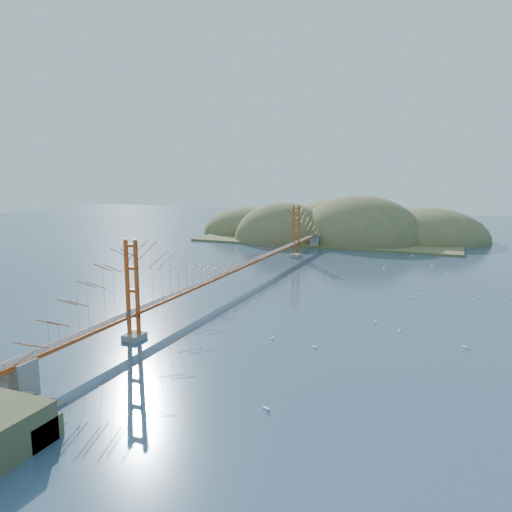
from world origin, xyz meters
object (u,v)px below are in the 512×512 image
at_px(sailboat_0, 375,321).
at_px(bridge, 241,244).
at_px(sailboat_2, 465,346).
at_px(fort, 8,399).
at_px(sailboat_1, 411,297).

bearing_deg(sailboat_0, bridge, 152.33).
bearing_deg(sailboat_2, bridge, 152.45).
distance_m(bridge, fort, 48.40).
relative_size(sailboat_0, sailboat_1, 0.97).
relative_size(bridge, fort, 25.51).
height_order(sailboat_2, sailboat_1, sailboat_1).
bearing_deg(bridge, sailboat_2, -27.55).
relative_size(bridge, sailboat_2, 133.62).
bearing_deg(sailboat_2, fort, -139.68).
xyz_separation_m(sailboat_2, sailboat_0, (-10.68, 5.51, -0.00)).
bearing_deg(bridge, sailboat_1, 4.38).
distance_m(sailboat_2, sailboat_1, 21.91).
distance_m(bridge, sailboat_1, 28.47).
xyz_separation_m(fort, sailboat_1, (27.15, 50.09, -0.51)).
bearing_deg(sailboat_1, bridge, -175.62).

